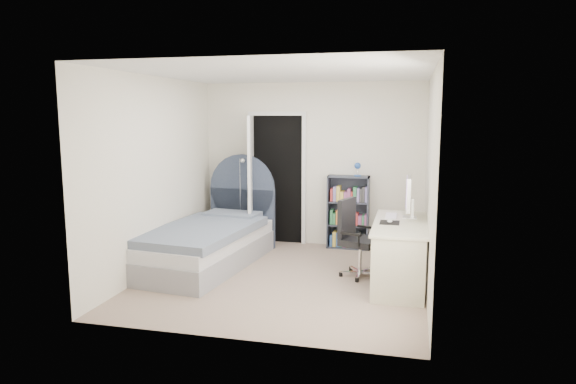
% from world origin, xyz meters
% --- Properties ---
extents(room_shell, '(3.50, 3.70, 2.60)m').
position_xyz_m(room_shell, '(0.00, 0.00, 1.25)').
color(room_shell, gray).
rests_on(room_shell, ground).
extents(door, '(0.92, 0.81, 2.06)m').
position_xyz_m(door, '(-0.75, 1.52, 1.03)').
color(door, black).
rests_on(door, ground).
extents(bed, '(1.33, 2.41, 1.42)m').
position_xyz_m(bed, '(-1.13, 0.38, 0.32)').
color(bed, gray).
rests_on(bed, ground).
extents(nightstand, '(0.41, 0.41, 0.61)m').
position_xyz_m(nightstand, '(-1.14, 1.59, 0.40)').
color(nightstand, tan).
rests_on(nightstand, ground).
extents(floor_lamp, '(0.20, 0.20, 1.37)m').
position_xyz_m(floor_lamp, '(-1.02, 1.38, 0.56)').
color(floor_lamp, silver).
rests_on(floor_lamp, ground).
extents(bookcase, '(0.62, 0.27, 1.31)m').
position_xyz_m(bookcase, '(0.59, 1.67, 0.52)').
color(bookcase, '#383E4D').
rests_on(bookcase, ground).
extents(desk, '(0.62, 1.55, 1.27)m').
position_xyz_m(desk, '(1.39, 0.14, 0.41)').
color(desk, beige).
rests_on(desk, ground).
extents(office_chair, '(0.55, 0.56, 0.97)m').
position_xyz_m(office_chair, '(0.83, 0.34, 0.53)').
color(office_chair, silver).
rests_on(office_chair, ground).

